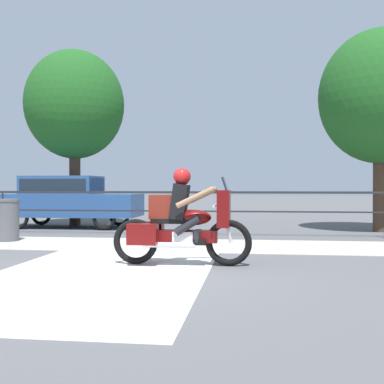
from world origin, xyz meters
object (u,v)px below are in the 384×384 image
Objects in this scene: motorcycle at (181,222)px; tree_behind_sign at (381,97)px; trash_bin at (6,220)px; tree_behind_car at (75,105)px; parked_car at (68,198)px.

tree_behind_sign is (4.81, 6.48, 3.14)m from motorcycle.
trash_bin is 5.86m from tree_behind_car.
tree_behind_car is (-9.52, 1.10, 0.15)m from tree_behind_sign.
motorcycle is 0.40× the size of tree_behind_car.
tree_behind_sign reaches higher than parked_car.
tree_behind_sign reaches higher than trash_bin.
trash_bin is at bearing 148.44° from motorcycle.
parked_car is at bearing 89.89° from trash_bin.
motorcycle reaches higher than trash_bin.
tree_behind_sign is at bearing 20.88° from trash_bin.
tree_behind_car is at bearing 95.96° from parked_car.
motorcycle is 8.14m from parked_car.
tree_behind_sign is at bearing -6.58° from tree_behind_car.
motorcycle is at bearing -58.14° from tree_behind_car.
motorcycle is 8.66m from tree_behind_sign.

